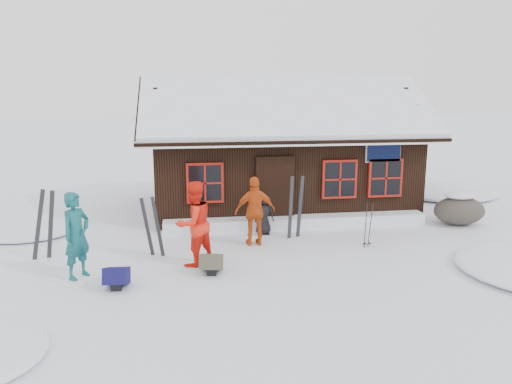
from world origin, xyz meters
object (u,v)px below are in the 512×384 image
backpack_blue (117,280)px  skier_orange_left (194,224)px  skier_orange_right (255,211)px  ski_pair_left (45,225)px  skier_teal (77,235)px  backpack_olive (211,265)px  skier_crouched (264,214)px  ski_poles (368,226)px  boulder (459,210)px

backpack_blue → skier_orange_left: bearing=37.9°
skier_orange_right → backpack_blue: size_ratio=2.90×
ski_pair_left → skier_teal: bearing=-43.7°
skier_teal → skier_orange_left: size_ratio=0.96×
backpack_olive → backpack_blue: bearing=-153.6°
skier_orange_left → skier_orange_right: 2.01m
skier_crouched → skier_orange_right: bearing=-117.4°
ski_pair_left → ski_poles: ski_pair_left is taller
ski_pair_left → backpack_olive: ski_pair_left is taller
skier_crouched → ski_pair_left: size_ratio=0.66×
skier_teal → ski_poles: 6.94m
boulder → ski_poles: 3.78m
skier_crouched → skier_orange_left: bearing=-137.4°
skier_crouched → ski_pair_left: bearing=-172.4°
skier_orange_left → ski_pair_left: (-3.45, 0.92, -0.15)m
skier_orange_left → backpack_olive: skier_orange_left is taller
backpack_olive → ski_pair_left: bearing=169.5°
skier_teal → backpack_olive: skier_teal is taller
skier_teal → boulder: bearing=-39.8°
skier_orange_left → skier_crouched: skier_orange_left is taller
skier_teal → ski_pair_left: skier_teal is taller
skier_orange_left → backpack_blue: skier_orange_left is taller
ski_pair_left → skier_orange_left: bearing=-4.9°
skier_teal → ski_pair_left: 1.67m
skier_crouched → ski_pair_left: (-5.39, -1.22, 0.25)m
skier_teal → backpack_blue: bearing=-92.8°
boulder → ski_pair_left: 11.33m
boulder → skier_orange_right: bearing=-170.5°
skier_crouched → skier_teal: bearing=-154.9°
skier_orange_right → ski_pair_left: 5.03m
ski_pair_left → skier_crouched: bearing=22.7°
ski_pair_left → backpack_olive: size_ratio=2.82×
skier_orange_left → backpack_olive: size_ratio=3.18×
skier_teal → skier_orange_left: bearing=-44.7°
boulder → backpack_blue: 9.99m
skier_orange_right → skier_orange_left: bearing=33.8°
skier_teal → ski_poles: (6.84, 1.10, -0.39)m
skier_orange_left → ski_pair_left: bearing=-51.9°
skier_orange_left → skier_teal: bearing=-27.2°
skier_teal → skier_crouched: (4.40, 2.56, -0.36)m
backpack_blue → backpack_olive: backpack_blue is taller
skier_teal → skier_crouched: size_ratio=1.64×
skier_orange_right → backpack_olive: bearing=51.3°
skier_orange_right → boulder: bearing=-174.9°
skier_teal → backpack_blue: skier_teal is taller
backpack_blue → ski_poles: bearing=19.7°
backpack_blue → skier_orange_right: bearing=39.6°
skier_orange_left → ski_poles: skier_orange_left is taller
boulder → skier_crouched: bearing=-178.6°
skier_orange_right → boulder: (6.22, 1.04, -0.44)m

